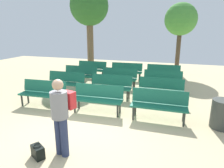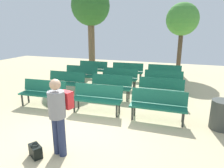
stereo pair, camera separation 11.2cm
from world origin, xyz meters
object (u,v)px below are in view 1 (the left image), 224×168
bench_r1_c2 (161,89)px  bench_r3_c1 (126,70)px  bench_r0_c2 (159,103)px  tree_1 (89,8)px  bench_r2_c2 (163,79)px  bench_r0_c0 (43,92)px  bench_r3_c0 (92,68)px  tree_0 (181,20)px  bench_r2_c1 (119,77)px  visitor_with_backpack (61,113)px  bench_r1_c1 (111,85)px  trash_bin (223,114)px  handbag (38,151)px  bench_r2_c0 (80,74)px  bench_r0_c1 (98,97)px  bench_r1_c0 (65,81)px  bench_r3_c2 (163,73)px

bench_r1_c2 → bench_r3_c1: 3.42m
bench_r0_c2 → tree_1: (-4.51, 5.39, 3.21)m
bench_r2_c2 → bench_r0_c0: bearing=-143.5°
bench_r3_c0 → bench_r0_c0: bearing=-89.9°
bench_r0_c2 → bench_r3_c1: size_ratio=0.99×
bench_r2_c2 → bench_r3_c1: same height
tree_0 → bench_r2_c1: bearing=-120.2°
tree_1 → visitor_with_backpack: 8.63m
bench_r1_c1 → bench_r3_c0: bearing=124.0°
bench_r2_c2 → visitor_with_backpack: size_ratio=0.98×
trash_bin → bench_r2_c2: bearing=121.6°
bench_r3_c0 → handbag: bench_r3_c0 is taller
bench_r1_c1 → visitor_with_backpack: 3.74m
bench_r1_c1 → bench_r1_c2: same height
bench_r1_c2 → visitor_with_backpack: (-1.70, -3.80, 0.43)m
bench_r0_c2 → bench_r1_c2: (-0.07, 1.50, 0.00)m
bench_r0_c0 → bench_r2_c2: (3.76, 3.00, 0.00)m
bench_r0_c2 → bench_r1_c1: same height
bench_r2_c0 → tree_1: size_ratio=0.33×
bench_r0_c2 → tree_0: tree_0 is taller
bench_r2_c2 → handbag: size_ratio=4.40×
bench_r0_c1 → handbag: (-0.31, -2.57, -0.37)m
bench_r0_c1 → bench_r3_c0: same height
bench_r0_c1 → bench_r1_c0: (-1.99, 1.40, 0.00)m
tree_1 → visitor_with_backpack: tree_1 is taller
bench_r2_c0 → tree_1: (-0.58, 2.60, 3.21)m
bench_r3_c1 → visitor_with_backpack: size_ratio=0.98×
bench_r3_c0 → visitor_with_backpack: size_ratio=0.98×
bench_r0_c0 → bench_r1_c2: bearing=19.4°
bench_r0_c0 → bench_r0_c2: (3.87, 0.10, 0.00)m
bench_r3_c1 → trash_bin: bench_r3_c1 is taller
bench_r1_c0 → bench_r2_c1: size_ratio=1.00×
bench_r2_c1 → trash_bin: size_ratio=2.06×
tree_1 → bench_r3_c1: bearing=-23.8°
bench_r1_c2 → trash_bin: bench_r1_c2 is taller
bench_r2_c0 → bench_r2_c2: 3.82m
bench_r1_c2 → bench_r2_c0: size_ratio=0.99×
bench_r0_c1 → bench_r0_c0: bearing=179.2°
bench_r1_c1 → bench_r3_c1: size_ratio=0.99×
bench_r3_c0 → bench_r0_c1: bearing=-65.2°
bench_r2_c1 → bench_r3_c0: (-1.95, 1.42, 0.00)m
bench_r2_c0 → trash_bin: bearing=-28.9°
bench_r0_c0 → bench_r1_c0: bearing=87.1°
bench_r0_c0 → tree_0: tree_0 is taller
bench_r0_c1 → bench_r3_c1: same height
bench_r2_c0 → bench_r1_c1: bearing=-37.4°
tree_1 → trash_bin: size_ratio=6.25×
bench_r3_c2 → handbag: bench_r3_c2 is taller
bench_r2_c2 → trash_bin: 3.39m
bench_r0_c1 → bench_r1_c2: (1.82, 1.52, 0.00)m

